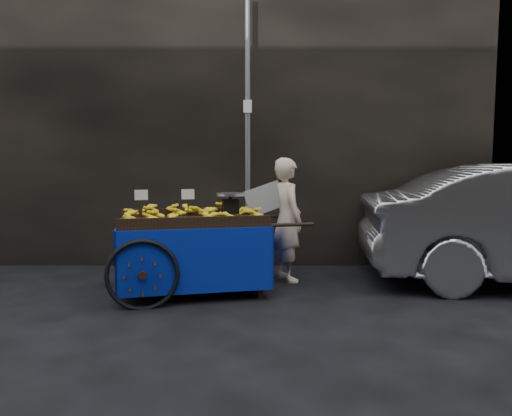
{
  "coord_description": "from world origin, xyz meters",
  "views": [
    {
      "loc": [
        0.45,
        -6.0,
        1.66
      ],
      "look_at": [
        0.42,
        0.5,
        1.01
      ],
      "focal_mm": 35.0,
      "sensor_mm": 36.0,
      "label": 1
    }
  ],
  "objects": [
    {
      "name": "building_wall",
      "position": [
        0.39,
        2.6,
        2.5
      ],
      "size": [
        13.5,
        2.0,
        5.0
      ],
      "color": "black",
      "rests_on": "ground"
    },
    {
      "name": "plastic_bag",
      "position": [
        0.5,
        0.45,
        0.12
      ],
      "size": [
        0.26,
        0.21,
        0.24
      ],
      "primitive_type": "ellipsoid",
      "color": "#172EB0",
      "rests_on": "ground"
    },
    {
      "name": "ground",
      "position": [
        0.0,
        0.0,
        0.0
      ],
      "size": [
        80.0,
        80.0,
        0.0
      ],
      "primitive_type": "plane",
      "color": "black",
      "rests_on": "ground"
    },
    {
      "name": "street_pole",
      "position": [
        0.3,
        1.3,
        2.01
      ],
      "size": [
        0.12,
        0.1,
        4.0
      ],
      "color": "slate",
      "rests_on": "ground"
    },
    {
      "name": "banana_cart",
      "position": [
        -0.42,
        0.06,
        0.81
      ],
      "size": [
        2.6,
        1.57,
        1.32
      ],
      "rotation": [
        0.0,
        0.0,
        0.22
      ],
      "color": "black",
      "rests_on": "ground"
    },
    {
      "name": "vendor",
      "position": [
        0.84,
        0.69,
        0.84
      ],
      "size": [
        0.9,
        0.72,
        1.67
      ],
      "rotation": [
        0.0,
        0.0,
        2.0
      ],
      "color": "beige",
      "rests_on": "ground"
    }
  ]
}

